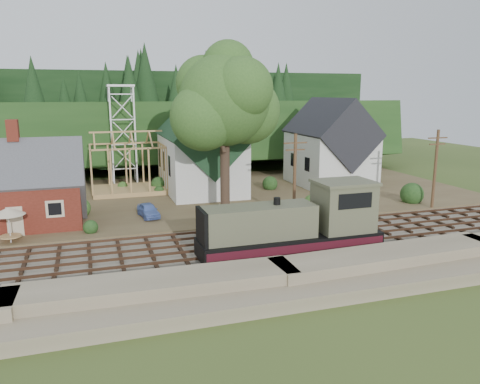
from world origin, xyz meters
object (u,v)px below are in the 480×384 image
object	(u,v)px
car_blue	(148,210)
patio_set	(8,213)
car_red	(347,180)
locomotive	(297,226)

from	to	relation	value
car_blue	patio_set	xyz separation A→B (m)	(-10.91, -4.38, 1.70)
car_blue	car_red	world-z (taller)	car_red
car_blue	car_red	xyz separation A→B (m)	(25.15, 7.67, 0.01)
locomotive	car_red	distance (m)	26.58
car_red	patio_set	xyz separation A→B (m)	(-36.06, -12.05, 1.68)
car_blue	patio_set	world-z (taller)	patio_set
locomotive	car_blue	world-z (taller)	locomotive
locomotive	patio_set	distance (m)	21.61
locomotive	patio_set	xyz separation A→B (m)	(-19.71, 8.86, 0.37)
car_red	patio_set	bearing A→B (deg)	131.63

